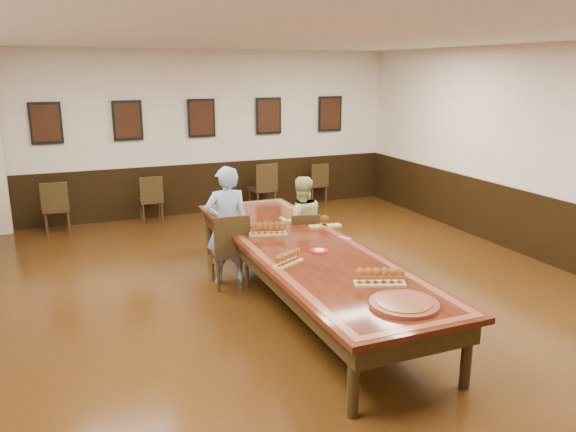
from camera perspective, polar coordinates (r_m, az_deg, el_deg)
name	(u,v)px	position (r m, az deg, el deg)	size (l,w,h in m)	color
floor	(303,304)	(7.09, 1.56, -8.88)	(8.00, 10.00, 0.02)	black
ceiling	(305,33)	(6.51, 1.76, 18.09)	(8.00, 10.00, 0.02)	white
wall_back	(201,133)	(11.32, -8.82, 8.32)	(8.00, 0.02, 3.20)	beige
wall_right	(559,157)	(9.00, 25.79, 5.42)	(0.02, 10.00, 3.20)	beige
chair_man	(229,249)	(7.51, -5.99, -3.38)	(0.47, 0.51, 1.01)	black
chair_woman	(302,242)	(8.02, 1.48, -2.62)	(0.41, 0.45, 0.87)	black
spare_chair_a	(56,207)	(10.67, -22.50, 0.84)	(0.44, 0.48, 0.95)	black
spare_chair_b	(151,199)	(10.93, -13.79, 1.73)	(0.42, 0.46, 0.90)	black
spare_chair_c	(262,187)	(11.40, -2.63, 2.94)	(0.47, 0.51, 1.01)	black
spare_chair_d	(315,183)	(12.12, 2.80, 3.35)	(0.41, 0.45, 0.89)	black
person_man	(227,225)	(7.53, -6.23, -0.96)	(0.59, 0.39, 1.61)	#4676B1
person_woman	(301,223)	(8.04, 1.34, -0.75)	(0.68, 0.53, 1.37)	#C6CC7F
pink_phone	(345,238)	(7.12, 5.82, -2.25)	(0.08, 0.15, 0.01)	#EF4F8F
wainscoting	(304,265)	(6.90, 1.59, -5.00)	(8.00, 10.00, 1.00)	black
conference_table	(304,256)	(6.86, 1.59, -4.12)	(1.40, 5.00, 0.76)	black
posters	(201,118)	(11.22, -8.79, 9.81)	(6.14, 0.04, 0.74)	black
flight_a	(268,229)	(7.20, -2.05, -1.34)	(0.51, 0.28, 0.18)	olive
flight_b	(325,222)	(7.59, 3.78, -0.59)	(0.45, 0.20, 0.16)	olive
flight_c	(288,258)	(6.14, 0.02, -4.33)	(0.42, 0.32, 0.16)	olive
flight_d	(380,277)	(5.63, 9.32, -6.17)	(0.53, 0.33, 0.19)	olive
red_plate_grp	(319,251)	(6.59, 3.20, -3.55)	(0.22, 0.22, 0.03)	red
carved_platter	(404,304)	(5.22, 11.70, -8.75)	(0.77, 0.77, 0.05)	#541D10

